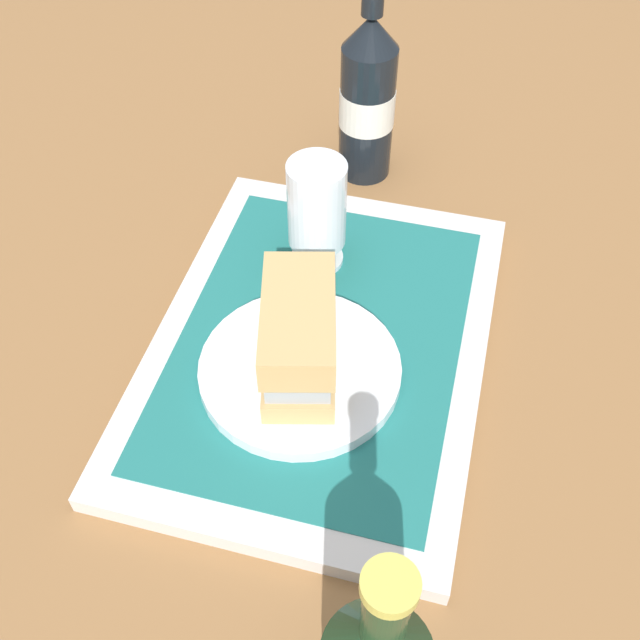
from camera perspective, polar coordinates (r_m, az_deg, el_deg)
name	(u,v)px	position (r m, az deg, el deg)	size (l,w,h in m)	color
ground_plane	(320,353)	(0.76, 0.00, -2.47)	(3.00, 3.00, 0.00)	olive
tray	(320,346)	(0.75, 0.00, -1.99)	(0.44, 0.32, 0.02)	silver
placemat	(320,340)	(0.74, 0.00, -1.48)	(0.38, 0.27, 0.00)	#1E6B66
plate	(300,370)	(0.71, -1.52, -3.78)	(0.19, 0.19, 0.01)	white
sandwich	(299,333)	(0.67, -1.60, -0.98)	(0.14, 0.09, 0.08)	tan
beer_glass	(317,209)	(0.77, -0.24, 8.35)	(0.06, 0.06, 0.12)	silver
beer_bottle	(368,97)	(0.91, 3.61, 16.45)	(0.07, 0.07, 0.27)	black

